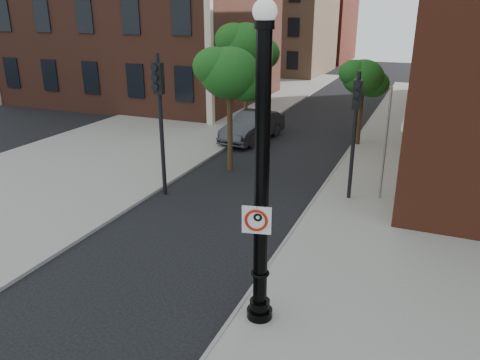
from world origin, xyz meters
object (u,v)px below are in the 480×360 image
at_px(lamppost, 262,191).
at_px(parked_car, 253,126).
at_px(no_parking_sign, 257,220).
at_px(traffic_signal_right, 355,116).
at_px(traffic_signal_left, 159,102).

xyz_separation_m(lamppost, parked_car, (-5.97, 14.96, -2.50)).
distance_m(lamppost, no_parking_sign, 0.63).
distance_m(no_parking_sign, traffic_signal_right, 8.43).
height_order(no_parking_sign, parked_car, no_parking_sign).
bearing_deg(traffic_signal_right, no_parking_sign, -96.41).
xyz_separation_m(traffic_signal_left, traffic_signal_right, (6.86, 2.13, -0.38)).
relative_size(parked_car, traffic_signal_left, 0.88).
bearing_deg(lamppost, traffic_signal_left, 135.86).
bearing_deg(lamppost, parked_car, 111.74).
bearing_deg(no_parking_sign, traffic_signal_right, 72.78).
bearing_deg(parked_car, traffic_signal_right, -37.61).
distance_m(lamppost, traffic_signal_right, 8.23).
bearing_deg(traffic_signal_left, traffic_signal_right, 9.57).
distance_m(parked_car, traffic_signal_right, 9.74).
xyz_separation_m(no_parking_sign, traffic_signal_left, (-6.23, 6.26, 0.98)).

